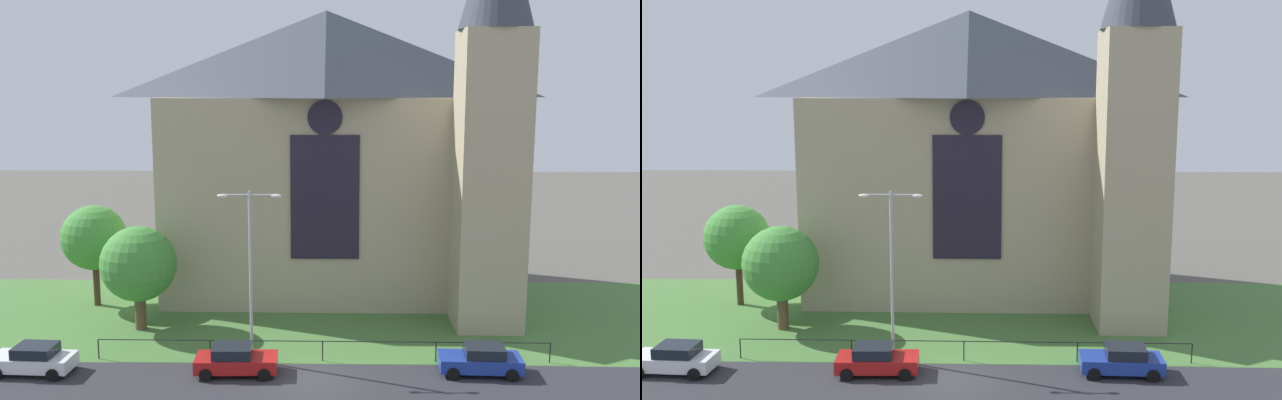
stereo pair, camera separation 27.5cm
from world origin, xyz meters
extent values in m
plane|color=#56544C|center=(0.00, 10.00, 0.00)|extent=(160.00, 160.00, 0.00)
cube|color=#2D2D33|center=(0.00, -2.00, 0.00)|extent=(120.00, 8.00, 0.01)
cube|color=#477538|center=(0.00, 8.00, 0.00)|extent=(120.00, 20.00, 0.01)
cube|color=tan|center=(0.44, 16.50, 7.00)|extent=(22.00, 12.00, 14.00)
pyramid|color=#383D47|center=(0.44, 16.50, 17.00)|extent=(22.00, 12.00, 6.00)
cube|color=black|center=(0.44, 10.45, 7.70)|extent=(4.40, 0.16, 8.00)
cylinder|color=black|center=(0.44, 10.45, 12.80)|extent=(2.20, 0.15, 2.20)
cube|color=tan|center=(10.44, 8.50, 9.00)|extent=(4.00, 4.00, 18.00)
cylinder|color=black|center=(0.44, 2.50, 1.10)|extent=(24.44, 0.05, 0.05)
cylinder|color=black|center=(-11.78, 2.50, 0.55)|extent=(0.07, 0.07, 1.10)
cylinder|color=black|center=(-5.67, 2.50, 0.55)|extent=(0.06, 0.07, 1.10)
cylinder|color=black|center=(0.44, 2.50, 0.55)|extent=(0.06, 0.07, 1.10)
cylinder|color=black|center=(6.55, 2.50, 0.55)|extent=(0.06, 0.07, 1.10)
cylinder|color=black|center=(12.66, 2.50, 0.55)|extent=(0.07, 0.07, 1.10)
cylinder|color=#423021|center=(-15.10, 11.86, 1.53)|extent=(0.44, 0.44, 3.07)
sphere|color=#428C38|center=(-15.10, 11.86, 4.71)|extent=(4.36, 4.36, 4.36)
cylinder|color=brown|center=(-10.81, 7.25, 1.20)|extent=(0.68, 0.68, 2.40)
sphere|color=#428C38|center=(-10.81, 7.25, 4.11)|extent=(4.58, 4.58, 4.58)
cylinder|color=#B2B2B7|center=(-3.39, 2.40, 4.65)|extent=(0.16, 0.16, 9.30)
cylinder|color=#B2B2B7|center=(-4.09, 2.40, 9.10)|extent=(1.40, 0.10, 0.10)
cylinder|color=#B2B2B7|center=(-2.69, 2.40, 9.10)|extent=(1.40, 0.10, 0.10)
ellipsoid|color=white|center=(-4.79, 2.40, 9.05)|extent=(0.57, 0.26, 0.20)
ellipsoid|color=white|center=(-1.99, 2.40, 9.05)|extent=(0.57, 0.26, 0.20)
cube|color=silver|center=(-14.55, 0.56, 0.61)|extent=(4.28, 2.00, 0.70)
cube|color=black|center=(-14.35, 0.55, 1.23)|extent=(2.08, 1.70, 0.55)
cylinder|color=black|center=(-15.97, 1.53, 0.32)|extent=(0.65, 0.25, 0.64)
cylinder|color=black|center=(-13.12, -0.41, 0.32)|extent=(0.65, 0.25, 0.64)
cylinder|color=black|center=(-13.03, 1.38, 0.32)|extent=(0.65, 0.25, 0.64)
cube|color=#B21919|center=(-3.97, 0.69, 0.61)|extent=(4.26, 1.95, 0.70)
cube|color=black|center=(-4.17, 0.68, 1.23)|extent=(2.06, 1.67, 0.55)
cylinder|color=black|center=(-2.54, 1.64, 0.32)|extent=(0.65, 0.24, 0.64)
cylinder|color=black|center=(-2.47, -0.16, 0.32)|extent=(0.65, 0.24, 0.64)
cylinder|color=black|center=(-5.47, 1.53, 0.32)|extent=(0.65, 0.24, 0.64)
cylinder|color=black|center=(-5.41, -0.27, 0.32)|extent=(0.65, 0.24, 0.64)
cube|color=#1E3899|center=(8.59, 1.01, 0.61)|extent=(4.26, 1.95, 0.70)
cube|color=black|center=(8.79, 1.00, 1.23)|extent=(2.06, 1.67, 0.55)
cylinder|color=black|center=(7.09, 0.16, 0.32)|extent=(0.65, 0.24, 0.64)
cylinder|color=black|center=(7.16, 1.96, 0.32)|extent=(0.65, 0.24, 0.64)
cylinder|color=black|center=(10.03, 0.06, 0.32)|extent=(0.65, 0.24, 0.64)
cylinder|color=black|center=(10.09, 1.86, 0.32)|extent=(0.65, 0.24, 0.64)
camera|label=1|loc=(1.08, -32.48, 14.48)|focal=38.20mm
camera|label=2|loc=(1.35, -32.47, 14.48)|focal=38.20mm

